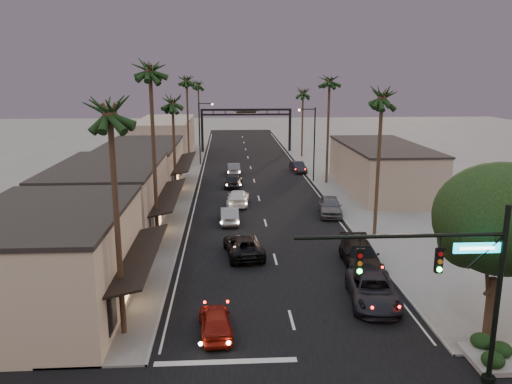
{
  "coord_description": "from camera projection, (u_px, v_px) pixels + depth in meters",
  "views": [
    {
      "loc": [
        -3.33,
        -14.12,
        12.7
      ],
      "look_at": [
        -0.76,
        29.3,
        2.5
      ],
      "focal_mm": 35.0,
      "sensor_mm": 36.0,
      "label": 1
    }
  ],
  "objects": [
    {
      "name": "storefront_dist",
      "position": [
        165.0,
        138.0,
        78.56
      ],
      "size": [
        8.0,
        20.0,
        6.0
      ],
      "primitive_type": "cube",
      "color": "gray",
      "rests_on": "ground"
    },
    {
      "name": "streetlight_right",
      "position": [
        312.0,
        138.0,
        59.73
      ],
      "size": [
        2.13,
        0.3,
        9.0
      ],
      "color": "black",
      "rests_on": "ground"
    },
    {
      "name": "oncoming_red",
      "position": [
        215.0,
        321.0,
        25.0
      ],
      "size": [
        1.95,
        4.07,
        1.34
      ],
      "primitive_type": "imported",
      "rotation": [
        0.0,
        0.0,
        3.24
      ],
      "color": "maroon",
      "rests_on": "ground"
    },
    {
      "name": "planter",
      "position": [
        492.0,
        362.0,
        22.65
      ],
      "size": [
        2.2,
        2.6,
        0.24
      ],
      "primitive_type": "cube",
      "color": "gray",
      "rests_on": "ground"
    },
    {
      "name": "oncoming_pickup",
      "position": [
        243.0,
        245.0,
        35.92
      ],
      "size": [
        3.12,
        5.61,
        1.48
      ],
      "primitive_type": "imported",
      "rotation": [
        0.0,
        0.0,
        3.27
      ],
      "color": "black",
      "rests_on": "ground"
    },
    {
      "name": "traffic_signal",
      "position": [
        455.0,
        271.0,
        19.87
      ],
      "size": [
        8.51,
        0.22,
        7.8
      ],
      "color": "black",
      "rests_on": "ground"
    },
    {
      "name": "sidewalk_right",
      "position": [
        321.0,
        170.0,
        67.89
      ],
      "size": [
        5.0,
        92.0,
        0.12
      ],
      "primitive_type": "cube",
      "color": "slate",
      "rests_on": "ground"
    },
    {
      "name": "palm_lc",
      "position": [
        172.0,
        99.0,
        48.92
      ],
      "size": [
        3.2,
        3.2,
        12.2
      ],
      "color": "#38281C",
      "rests_on": "ground"
    },
    {
      "name": "sidewalk_left",
      "position": [
        181.0,
        172.0,
        66.79
      ],
      "size": [
        5.0,
        92.0,
        0.12
      ],
      "primitive_type": "cube",
      "color": "slate",
      "rests_on": "ground"
    },
    {
      "name": "palm_la",
      "position": [
        109.0,
        104.0,
        22.46
      ],
      "size": [
        3.2,
        3.2,
        13.2
      ],
      "color": "#38281C",
      "rests_on": "ground"
    },
    {
      "name": "curbside_black",
      "position": [
        360.0,
        255.0,
        33.73
      ],
      "size": [
        2.59,
        5.76,
        1.64
      ],
      "primitive_type": "imported",
      "rotation": [
        0.0,
        0.0,
        -0.05
      ],
      "color": "black",
      "rests_on": "ground"
    },
    {
      "name": "storefront_near",
      "position": [
        50.0,
        263.0,
        27.1
      ],
      "size": [
        8.0,
        12.0,
        5.5
      ],
      "primitive_type": "cube",
      "color": "beige",
      "rests_on": "ground"
    },
    {
      "name": "curbside_near",
      "position": [
        373.0,
        290.0,
        28.35
      ],
      "size": [
        3.25,
        5.93,
        1.57
      ],
      "primitive_type": "imported",
      "rotation": [
        0.0,
        0.0,
        -0.12
      ],
      "color": "black",
      "rests_on": "ground"
    },
    {
      "name": "road",
      "position": [
        255.0,
        182.0,
        60.55
      ],
      "size": [
        14.0,
        120.0,
        0.02
      ],
      "primitive_type": "cube",
      "color": "black",
      "rests_on": "ground"
    },
    {
      "name": "curbside_grey",
      "position": [
        330.0,
        206.0,
        46.32
      ],
      "size": [
        2.68,
        5.26,
        1.71
      ],
      "primitive_type": "imported",
      "rotation": [
        0.0,
        0.0,
        -0.14
      ],
      "color": "#525358",
      "rests_on": "ground"
    },
    {
      "name": "oncoming_white",
      "position": [
        238.0,
        198.0,
        49.99
      ],
      "size": [
        2.48,
        5.3,
        1.5
      ],
      "primitive_type": "imported",
      "rotation": [
        0.0,
        0.0,
        3.07
      ],
      "color": "white",
      "rests_on": "ground"
    },
    {
      "name": "ground",
      "position": [
        257.0,
        192.0,
        55.69
      ],
      "size": [
        200.0,
        200.0,
        0.0
      ],
      "primitive_type": "plane",
      "color": "slate",
      "rests_on": "ground"
    },
    {
      "name": "palm_ld",
      "position": [
        187.0,
        77.0,
        66.94
      ],
      "size": [
        3.2,
        3.2,
        14.2
      ],
      "color": "#38281C",
      "rests_on": "ground"
    },
    {
      "name": "curbside_far",
      "position": [
        298.0,
        167.0,
        66.89
      ],
      "size": [
        2.0,
        4.41,
        1.4
      ],
      "primitive_type": "imported",
      "rotation": [
        0.0,
        0.0,
        0.12
      ],
      "color": "black",
      "rests_on": "ground"
    },
    {
      "name": "storefront_mid",
      "position": [
        109.0,
        200.0,
        40.71
      ],
      "size": [
        8.0,
        14.0,
        5.5
      ],
      "primitive_type": "cube",
      "color": "gray",
      "rests_on": "ground"
    },
    {
      "name": "palm_lb",
      "position": [
        150.0,
        65.0,
        34.65
      ],
      "size": [
        3.2,
        3.2,
        15.2
      ],
      "color": "#38281C",
      "rests_on": "ground"
    },
    {
      "name": "arch",
      "position": [
        246.0,
        119.0,
        83.58
      ],
      "size": [
        15.2,
        0.4,
        7.27
      ],
      "color": "black",
      "rests_on": "ground"
    },
    {
      "name": "oncoming_grey_far",
      "position": [
        234.0,
        169.0,
        65.57
      ],
      "size": [
        1.73,
        4.57,
        1.49
      ],
      "primitive_type": "imported",
      "rotation": [
        0.0,
        0.0,
        3.18
      ],
      "color": "#55555A",
      "rests_on": "ground"
    },
    {
      "name": "storefront_far",
      "position": [
        141.0,
        168.0,
        56.32
      ],
      "size": [
        8.0,
        16.0,
        5.0
      ],
      "primitive_type": "cube",
      "color": "beige",
      "rests_on": "ground"
    },
    {
      "name": "palm_rb",
      "position": [
        330.0,
        78.0,
        57.24
      ],
      "size": [
        3.2,
        3.2,
        14.2
      ],
      "color": "#38281C",
      "rests_on": "ground"
    },
    {
      "name": "palm_ra",
      "position": [
        382.0,
        92.0,
        38.02
      ],
      "size": [
        3.2,
        3.2,
        13.2
      ],
      "color": "#38281C",
      "rests_on": "ground"
    },
    {
      "name": "oncoming_dgrey",
      "position": [
        233.0,
        180.0,
        58.13
      ],
      "size": [
        2.39,
        4.82,
        1.58
      ],
      "primitive_type": "imported",
      "rotation": [
        0.0,
        0.0,
        3.02
      ],
      "color": "black",
      "rests_on": "ground"
    },
    {
      "name": "building_right",
      "position": [
        382.0,
        169.0,
        55.92
      ],
      "size": [
        8.0,
        18.0,
        5.0
      ],
      "primitive_type": "cube",
      "color": "gray",
      "rests_on": "ground"
    },
    {
      "name": "corner_tree",
      "position": [
        503.0,
        223.0,
        23.23
      ],
      "size": [
        6.2,
        6.2,
        8.8
      ],
      "color": "#38281C",
      "rests_on": "ground"
    },
    {
      "name": "palm_far",
      "position": [
        198.0,
        82.0,
        89.53
      ],
      "size": [
        3.2,
        3.2,
        13.2
      ],
      "color": "#38281C",
      "rests_on": "ground"
    },
    {
      "name": "oncoming_silver",
      "position": [
        229.0,
        215.0,
        43.88
      ],
      "size": [
        1.65,
        4.45,
        1.46
      ],
      "primitive_type": "imported",
      "rotation": [
        0.0,
        0.0,
        3.17
      ],
      "color": "gray",
      "rests_on": "ground"
    },
    {
      "name": "streetlight_left",
      "position": [
        201.0,
        128.0,
        71.57
      ],
      "size": [
        2.13,
        0.3,
        9.0
      ],
      "color": "black",
      "rests_on": "ground"
    },
    {
      "name": "palm_rc",
      "position": [
        303.0,
        90.0,
        77.12
      ],
      "size": [
        3.2,
        3.2,
        12.2
      ],
      "color": "#38281C",
      "rests_on": "ground"
    }
  ]
}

